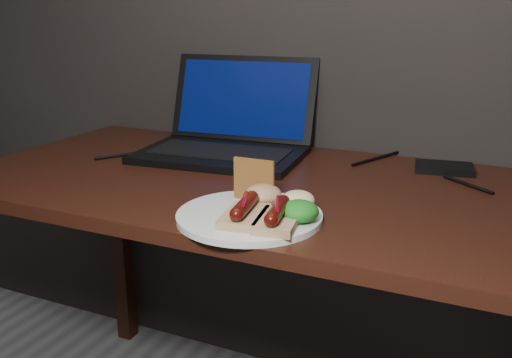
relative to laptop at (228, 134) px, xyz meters
name	(u,v)px	position (x,y,z in m)	size (l,w,h in m)	color
desk	(260,216)	(0.18, -0.19, -0.14)	(1.40, 0.70, 0.75)	#38180E
laptop	(228,134)	(0.00, 0.00, 0.00)	(0.45, 0.40, 0.25)	black
hard_drive	(444,168)	(0.55, 0.06, -0.04)	(0.13, 0.09, 0.02)	black
desk_cables	(293,164)	(0.21, -0.05, -0.05)	(0.95, 0.43, 0.01)	black
plate	(249,216)	(0.26, -0.43, -0.05)	(0.27, 0.27, 0.01)	silver
bread_sausage_center	(245,212)	(0.27, -0.46, -0.02)	(0.09, 0.12, 0.04)	tan
bread_sausage_right	(277,217)	(0.33, -0.46, -0.02)	(0.09, 0.13, 0.04)	tan
crispbread	(254,180)	(0.24, -0.36, 0.00)	(0.09, 0.01, 0.09)	#A1672C
salad_greens	(299,211)	(0.36, -0.43, -0.02)	(0.07, 0.07, 0.04)	#115913
salsa_mound	(263,194)	(0.27, -0.37, -0.02)	(0.07, 0.07, 0.04)	maroon
coleslaw_mound	(298,200)	(0.34, -0.37, -0.02)	(0.06, 0.06, 0.04)	beige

